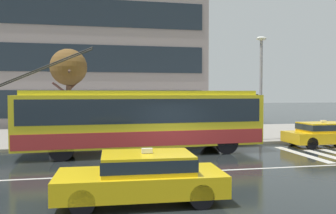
{
  "coord_description": "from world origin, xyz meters",
  "views": [
    {
      "loc": [
        -3.28,
        -13.3,
        2.82
      ],
      "look_at": [
        0.09,
        3.29,
        2.15
      ],
      "focal_mm": 37.63,
      "sensor_mm": 36.0,
      "label": 1
    }
  ],
  "objects": [
    {
      "name": "ground_plane",
      "position": [
        0.0,
        0.0,
        0.0
      ],
      "size": [
        160.0,
        160.0,
        0.0
      ],
      "primitive_type": "plane",
      "color": "#202526"
    },
    {
      "name": "taxi_oncoming_near",
      "position": [
        -2.12,
        -4.31,
        0.7
      ],
      "size": [
        4.36,
        2.0,
        1.39
      ],
      "color": "yellow",
      "rests_on": "ground_plane"
    },
    {
      "name": "crosswalk_stripe_edge_near",
      "position": [
        5.99,
        1.3,
        0.0
      ],
      "size": [
        0.44,
        4.4,
        0.01
      ],
      "primitive_type": "cube",
      "color": "beige",
      "rests_on": "ground_plane"
    },
    {
      "name": "lane_centre_line",
      "position": [
        0.0,
        -1.2,
        0.0
      ],
      "size": [
        72.0,
        0.14,
        0.01
      ],
      "primitive_type": "cube",
      "color": "silver",
      "rests_on": "ground_plane"
    },
    {
      "name": "crosswalk_stripe_inner_a",
      "position": [
        6.89,
        1.3,
        0.0
      ],
      "size": [
        0.44,
        4.4,
        0.01
      ],
      "primitive_type": "cube",
      "color": "beige",
      "rests_on": "ground_plane"
    },
    {
      "name": "bus_shelter",
      "position": [
        -4.03,
        6.74,
        2.08
      ],
      "size": [
        3.59,
        1.82,
        2.56
      ],
      "color": "gray",
      "rests_on": "sidewalk_slab"
    },
    {
      "name": "street_tree_bare",
      "position": [
        -4.8,
        6.98,
        4.18
      ],
      "size": [
        2.03,
        2.08,
        5.14
      ],
      "color": "brown",
      "rests_on": "sidewalk_slab"
    },
    {
      "name": "crosswalk_stripe_center",
      "position": [
        7.79,
        1.3,
        0.0
      ],
      "size": [
        0.44,
        4.4,
        0.01
      ],
      "primitive_type": "cube",
      "color": "beige",
      "rests_on": "ground_plane"
    },
    {
      "name": "pedestrian_approaching_curb",
      "position": [
        -4.81,
        6.36,
        1.76
      ],
      "size": [
        1.27,
        1.27,
        2.04
      ],
      "color": "#4F563B",
      "rests_on": "sidewalk_slab"
    },
    {
      "name": "office_tower_corner_left",
      "position": [
        -3.95,
        21.7,
        9.23
      ],
      "size": [
        20.23,
        13.27,
        18.44
      ],
      "color": "gray",
      "rests_on": "ground_plane"
    },
    {
      "name": "trolleybus",
      "position": [
        -1.19,
        2.99,
        1.61
      ],
      "size": [
        12.21,
        2.94,
        4.86
      ],
      "color": "yellow",
      "rests_on": "ground_plane"
    },
    {
      "name": "pedestrian_at_shelter",
      "position": [
        -1.31,
        7.57,
        1.77
      ],
      "size": [
        1.3,
        1.3,
        1.99
      ],
      "color": "black",
      "rests_on": "sidewalk_slab"
    },
    {
      "name": "taxi_ahead_of_bus",
      "position": [
        8.58,
        3.23,
        0.7
      ],
      "size": [
        4.28,
        1.87,
        1.39
      ],
      "color": "yellow",
      "rests_on": "ground_plane"
    },
    {
      "name": "street_lamp",
      "position": [
        5.9,
        5.3,
        3.68
      ],
      "size": [
        0.6,
        0.32,
        5.9
      ],
      "color": "gray",
      "rests_on": "sidewalk_slab"
    },
    {
      "name": "sidewalk_slab",
      "position": [
        0.0,
        9.59,
        0.07
      ],
      "size": [
        80.0,
        10.0,
        0.14
      ],
      "primitive_type": "cube",
      "color": "gray",
      "rests_on": "ground_plane"
    }
  ]
}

